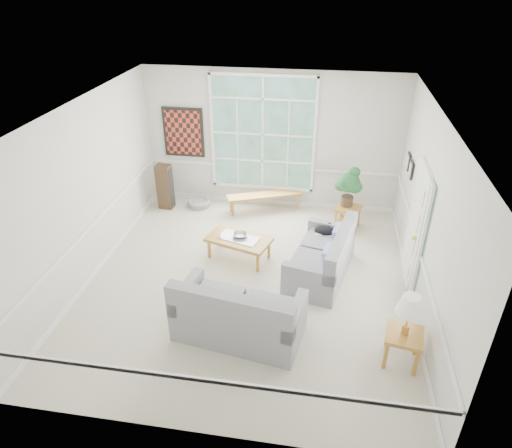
{
  "coord_description": "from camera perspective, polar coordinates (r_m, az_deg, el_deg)",
  "views": [
    {
      "loc": [
        1.14,
        -6.29,
        4.86
      ],
      "look_at": [
        0.1,
        0.2,
        1.05
      ],
      "focal_mm": 32.0,
      "sensor_mm": 36.0,
      "label": 1
    }
  ],
  "objects": [
    {
      "name": "pet_bed",
      "position": [
        10.45,
        -7.12,
        2.6
      ],
      "size": [
        0.51,
        0.51,
        0.15
      ],
      "primitive_type": "cylinder",
      "rotation": [
        0.0,
        0.0,
        -0.0
      ],
      "color": "gray",
      "rests_on": "floor"
    },
    {
      "name": "entry_door",
      "position": [
        8.02,
        19.21,
        -0.07
      ],
      "size": [
        0.08,
        0.9,
        2.1
      ],
      "primitive_type": "cube",
      "color": "white",
      "rests_on": "floor"
    },
    {
      "name": "end_table",
      "position": [
        9.66,
        11.35,
        0.87
      ],
      "size": [
        0.6,
        0.6,
        0.47
      ],
      "primitive_type": "cube",
      "rotation": [
        0.0,
        0.0,
        -0.35
      ],
      "color": "#AE762D",
      "rests_on": "floor"
    },
    {
      "name": "loveseat_front",
      "position": [
        6.73,
        -2.13,
        -10.35
      ],
      "size": [
        1.97,
        1.24,
        0.99
      ],
      "primitive_type": "cube",
      "rotation": [
        0.0,
        0.0,
        -0.16
      ],
      "color": "gray",
      "rests_on": "floor"
    },
    {
      "name": "houseplant",
      "position": [
        9.43,
        11.48,
        4.56
      ],
      "size": [
        0.55,
        0.55,
        0.84
      ],
      "primitive_type": null,
      "rotation": [
        0.0,
        0.0,
        -0.13
      ],
      "color": "#225A2D",
      "rests_on": "end_table"
    },
    {
      "name": "ceiling",
      "position": [
        6.65,
        -1.16,
        13.88
      ],
      "size": [
        5.5,
        6.0,
        0.02
      ],
      "primitive_type": "cube",
      "color": "white",
      "rests_on": "ground"
    },
    {
      "name": "wall_front",
      "position": [
        4.84,
        -7.44,
        -14.22
      ],
      "size": [
        5.5,
        0.02,
        3.0
      ],
      "primitive_type": "cube",
      "color": "silver",
      "rests_on": "ground"
    },
    {
      "name": "side_table",
      "position": [
        6.79,
        17.78,
        -14.47
      ],
      "size": [
        0.57,
        0.57,
        0.5
      ],
      "primitive_type": "cube",
      "rotation": [
        0.0,
        0.0,
        -0.17
      ],
      "color": "#AE762D",
      "rests_on": "floor"
    },
    {
      "name": "door_sidelight",
      "position": [
        7.44,
        19.98,
        -1.81
      ],
      "size": [
        0.08,
        0.26,
        1.9
      ],
      "primitive_type": "cube",
      "color": "white",
      "rests_on": "wall_right"
    },
    {
      "name": "window_bench",
      "position": [
        10.16,
        1.06,
        2.76
      ],
      "size": [
        1.65,
        0.93,
        0.39
      ],
      "primitive_type": "cube",
      "rotation": [
        0.0,
        0.0,
        0.39
      ],
      "color": "#AE762D",
      "rests_on": "floor"
    },
    {
      "name": "floor_speaker",
      "position": [
        10.33,
        -11.31,
        4.6
      ],
      "size": [
        0.34,
        0.28,
        1.02
      ],
      "primitive_type": "cube",
      "rotation": [
        0.0,
        0.0,
        -0.1
      ],
      "color": "#3C2A1B",
      "rests_on": "floor"
    },
    {
      "name": "wall_frame_far",
      "position": [
        9.2,
        18.45,
        7.44
      ],
      "size": [
        0.04,
        0.26,
        0.32
      ],
      "primitive_type": "cube",
      "color": "black",
      "rests_on": "wall_right"
    },
    {
      "name": "cat",
      "position": [
        8.47,
        8.53,
        -0.78
      ],
      "size": [
        0.41,
        0.31,
        0.18
      ],
      "primitive_type": "ellipsoid",
      "rotation": [
        0.0,
        0.0,
        0.14
      ],
      "color": "black",
      "rests_on": "loveseat_right"
    },
    {
      "name": "wall_art",
      "position": [
        10.27,
        -9.07,
        11.23
      ],
      "size": [
        0.9,
        0.06,
        1.1
      ],
      "primitive_type": "cube",
      "color": "maroon",
      "rests_on": "wall_back"
    },
    {
      "name": "wall_right",
      "position": [
        7.31,
        20.72,
        0.62
      ],
      "size": [
        0.02,
        6.0,
        3.0
      ],
      "primitive_type": "cube",
      "color": "silver",
      "rests_on": "ground"
    },
    {
      "name": "wall_back",
      "position": [
        9.94,
        2.03,
        10.34
      ],
      "size": [
        5.5,
        0.02,
        3.0
      ],
      "primitive_type": "cube",
      "color": "silver",
      "rests_on": "ground"
    },
    {
      "name": "window_back",
      "position": [
        9.88,
        0.84,
        11.15
      ],
      "size": [
        2.3,
        0.08,
        2.4
      ],
      "primitive_type": "cube",
      "color": "white",
      "rests_on": "wall_back"
    },
    {
      "name": "wall_frame_near",
      "position": [
        8.83,
        18.77,
        6.45
      ],
      "size": [
        0.04,
        0.26,
        0.32
      ],
      "primitive_type": "cube",
      "color": "black",
      "rests_on": "wall_right"
    },
    {
      "name": "wall_left",
      "position": [
        8.12,
        -20.56,
        3.65
      ],
      "size": [
        0.02,
        6.0,
        3.0
      ],
      "primitive_type": "cube",
      "color": "silver",
      "rests_on": "ground"
    },
    {
      "name": "table_lamp",
      "position": [
        6.42,
        18.52,
        -10.78
      ],
      "size": [
        0.5,
        0.5,
        0.63
      ],
      "primitive_type": null,
      "rotation": [
        0.0,
        0.0,
        -0.55
      ],
      "color": "white",
      "rests_on": "side_table"
    },
    {
      "name": "pewter_bowl",
      "position": [
        8.42,
        -2.04,
        -1.34
      ],
      "size": [
        0.35,
        0.35,
        0.08
      ],
      "primitive_type": "imported",
      "rotation": [
        0.0,
        0.0,
        0.1
      ],
      "color": "gray",
      "rests_on": "coffee_table"
    },
    {
      "name": "coffee_table",
      "position": [
        8.51,
        -2.13,
        -2.98
      ],
      "size": [
        1.29,
        0.94,
        0.43
      ],
      "primitive_type": "cube",
      "rotation": [
        0.0,
        0.0,
        -0.3
      ],
      "color": "#AE762D",
      "rests_on": "floor"
    },
    {
      "name": "floor",
      "position": [
        8.03,
        -0.94,
        -7.18
      ],
      "size": [
        5.5,
        6.0,
        0.01
      ],
      "primitive_type": "cube",
      "color": "beige",
      "rests_on": "ground"
    },
    {
      "name": "loveseat_right",
      "position": [
        8.0,
        8.1,
        -3.57
      ],
      "size": [
        1.24,
        1.86,
        0.92
      ],
      "primitive_type": "cube",
      "rotation": [
        0.0,
        0.0,
        -0.22
      ],
      "color": "gray",
      "rests_on": "floor"
    }
  ]
}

